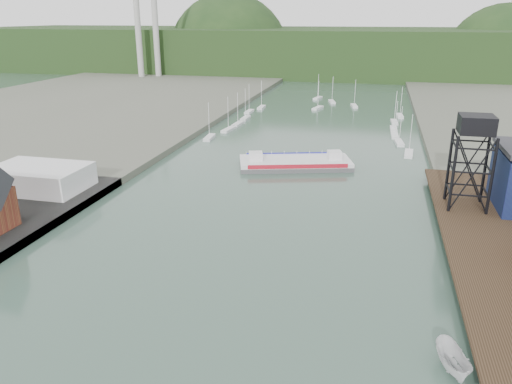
% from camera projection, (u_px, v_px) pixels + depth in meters
% --- Properties ---
extents(east_pier, '(14.00, 70.00, 2.45)m').
position_uv_depth(east_pier, '(491.00, 239.00, 74.87)').
color(east_pier, black).
rests_on(east_pier, ground).
extents(white_shed, '(18.00, 12.00, 4.50)m').
position_uv_depth(white_shed, '(39.00, 178.00, 96.87)').
color(white_shed, silver).
rests_on(white_shed, west_quay).
extents(lift_tower, '(6.50, 6.50, 16.00)m').
position_uv_depth(lift_tower, '(476.00, 130.00, 82.62)').
color(lift_tower, black).
rests_on(lift_tower, east_pier).
extents(marina_sailboats, '(57.71, 92.65, 0.90)m').
position_uv_depth(marina_sailboats, '(319.00, 119.00, 169.21)').
color(marina_sailboats, silver).
rests_on(marina_sailboats, ground).
extents(smokestacks, '(11.20, 8.20, 60.00)m').
position_uv_depth(smokestacks, '(146.00, 23.00, 269.09)').
color(smokestacks, '#A1A09C').
rests_on(smokestacks, ground).
extents(distant_hills, '(500.00, 120.00, 80.00)m').
position_uv_depth(distant_hills, '(345.00, 54.00, 315.92)').
color(distant_hills, black).
rests_on(distant_hills, ground).
extents(chain_ferry, '(27.59, 17.21, 3.70)m').
position_uv_depth(chain_ferry, '(295.00, 163.00, 116.82)').
color(chain_ferry, '#4A4A4C').
rests_on(chain_ferry, ground).
extents(motorboat, '(3.84, 6.81, 2.48)m').
position_uv_depth(motorboat, '(453.00, 361.00, 49.42)').
color(motorboat, silver).
rests_on(motorboat, ground).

